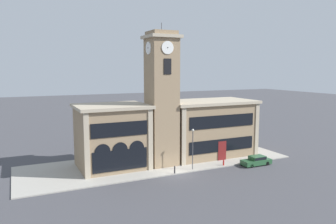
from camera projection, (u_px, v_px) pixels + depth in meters
name	position (u px, v px, depth m)	size (l,w,h in m)	color
ground_plane	(177.00, 175.00, 45.31)	(300.00, 300.00, 0.00)	#424247
sidewalk_kerb	(158.00, 162.00, 51.20)	(41.57, 13.15, 0.15)	#A39E93
clock_tower	(162.00, 99.00, 48.58)	(4.75, 4.75, 21.15)	#937A5B
town_hall_left_wing	(112.00, 136.00, 48.01)	(10.35, 8.77, 9.38)	#937A5B
town_hall_right_wing	(209.00, 128.00, 55.11)	(15.16, 8.77, 9.32)	#937A5B
parked_car_near	(257.00, 160.00, 49.66)	(4.72, 1.84, 1.43)	#285633
street_lamp	(193.00, 143.00, 46.71)	(0.36, 0.36, 5.91)	#4C4C51
bollard	(175.00, 170.00, 45.31)	(0.18, 0.18, 1.06)	black
fire_hydrant	(224.00, 163.00, 49.11)	(0.22, 0.22, 0.87)	red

